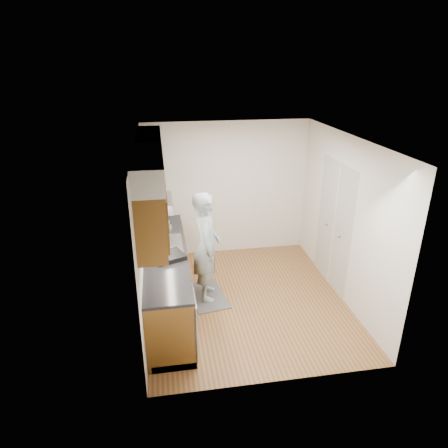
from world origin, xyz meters
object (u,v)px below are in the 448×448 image
Objects in this scene: person at (206,240)px; soap_bottle_b at (167,223)px; soap_bottle_a at (166,228)px; dish_rack at (169,257)px; steel_can at (170,228)px.

person is 10.99× the size of soap_bottle_b.
soap_bottle_a is at bearing -93.77° from soap_bottle_b.
soap_bottle_b is at bearing 86.23° from soap_bottle_a.
person is 0.71m from soap_bottle_a.
person is at bearing 14.81° from dish_rack.
person reaches higher than dish_rack.
steel_can is (-0.52, 0.50, 0.01)m from person.
person reaches higher than soap_bottle_b.
soap_bottle_a is (-0.58, 0.40, 0.07)m from person.
soap_bottle_a reaches higher than dish_rack.
soap_bottle_b is 1.09m from dish_rack.
soap_bottle_a is 2.12× the size of steel_can.
dish_rack is (-0.06, -0.93, -0.02)m from steel_can.
soap_bottle_a is at bearing 59.38° from person.
steel_can is at bearing 64.78° from dish_rack.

